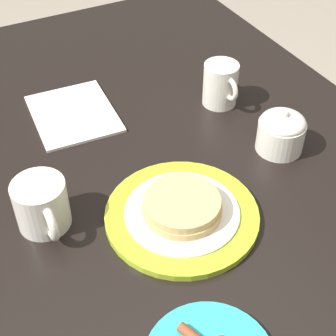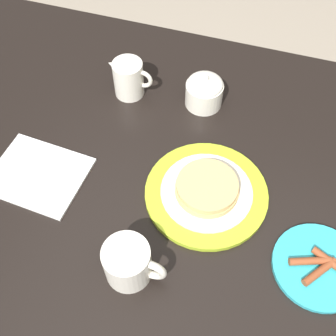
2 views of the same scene
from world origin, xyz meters
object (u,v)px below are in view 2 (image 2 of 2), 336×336
at_px(pancake_plate, 207,191).
at_px(coffee_mug, 129,263).
at_px(creamer_pitcher, 128,78).
at_px(napkin, 38,174).
at_px(sugar_bowl, 204,91).
at_px(side_plate_bacon, 319,266).

height_order(pancake_plate, coffee_mug, coffee_mug).
distance_m(pancake_plate, creamer_pitcher, 0.34).
distance_m(coffee_mug, napkin, 0.30).
height_order(pancake_plate, sugar_bowl, sugar_bowl).
bearing_deg(creamer_pitcher, sugar_bowl, 6.27).
bearing_deg(coffee_mug, napkin, 151.62).
bearing_deg(pancake_plate, coffee_mug, -114.35).
bearing_deg(sugar_bowl, coffee_mug, -92.51).
xyz_separation_m(creamer_pitcher, sugar_bowl, (0.18, 0.02, -0.01)).
bearing_deg(coffee_mug, creamer_pitcher, 110.62).
bearing_deg(napkin, coffee_mug, -28.38).
bearing_deg(coffee_mug, side_plate_bacon, 18.78).
height_order(pancake_plate, side_plate_bacon, pancake_plate).
height_order(side_plate_bacon, sugar_bowl, sugar_bowl).
bearing_deg(napkin, side_plate_bacon, -2.90).
height_order(pancake_plate, napkin, pancake_plate).
relative_size(side_plate_bacon, coffee_mug, 1.48).
distance_m(side_plate_bacon, creamer_pitcher, 0.58).
distance_m(sugar_bowl, napkin, 0.42).
bearing_deg(creamer_pitcher, pancake_plate, -42.10).
relative_size(pancake_plate, napkin, 1.23).
height_order(side_plate_bacon, creamer_pitcher, creamer_pitcher).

